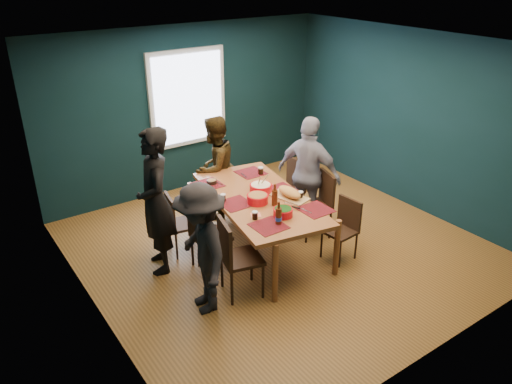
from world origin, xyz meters
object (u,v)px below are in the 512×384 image
Objects in this scene: chair_left_far at (178,219)px; person_near_left at (201,249)px; chair_left_near at (234,253)px; bowl_salad at (258,198)px; chair_left_mid at (204,232)px; chair_right_far at (292,184)px; bowl_herbs at (283,212)px; person_back at (215,168)px; chair_right_mid at (320,199)px; person_right at (309,174)px; chair_right_near at (344,224)px; bowl_dumpling at (261,188)px; dining_table at (259,202)px; cutting_board at (289,193)px; person_far_left at (156,202)px.

chair_left_far is 1.28m from person_near_left.
bowl_salad is at bearing 49.83° from chair_left_near.
chair_left_mid is at bearing 167.14° from bowl_salad.
chair_right_far is 3.35× the size of bowl_salad.
person_back is at bearing 85.58° from bowl_herbs.
chair_right_far is 1.61m from bowl_herbs.
chair_right_mid is 2.24m from person_near_left.
chair_left_far is at bearing 56.40° from person_right.
chair_left_near is at bearing -144.19° from bowl_salad.
chair_left_far reaches higher than chair_right_near.
chair_left_near is 3.35× the size of bowl_dumpling.
chair_right_mid reaches higher than chair_right_far.
person_back reaches higher than chair_right_near.
dining_table is at bearing 78.74° from person_right.
chair_left_far is 0.87× the size of chair_left_near.
chair_right_mid is 0.97m from bowl_dumpling.
dining_table is 0.61m from bowl_herbs.
chair_left_mid is at bearing 106.46° from chair_left_near.
chair_left_far is at bearing 11.79° from person_back.
person_near_left is (-0.39, -0.64, 0.22)m from chair_left_mid.
cutting_board reaches higher than chair_right_near.
chair_left_near is at bearing -177.54° from cutting_board.
person_far_left reaches higher than bowl_salad.
bowl_salad is at bearing -32.81° from chair_left_far.
chair_right_mid is 1.63m from person_back.
chair_right_mid is (0.98, -0.10, -0.20)m from dining_table.
person_near_left reaches higher than chair_left_near.
person_near_left is at bearing 171.45° from chair_right_near.
dining_table is at bearing 64.48° from person_back.
person_far_left reaches higher than person_right.
person_far_left is (-2.24, -0.14, 0.41)m from chair_right_far.
chair_left_near is 1.09× the size of chair_right_far.
person_near_left is at bearing 18.68° from person_far_left.
dining_table is 1.16m from chair_right_far.
chair_left_mid is at bearing -176.27° from bowl_dumpling.
person_near_left reaches higher than chair_left_mid.
person_near_left is at bearing -151.39° from bowl_dumpling.
person_right is (1.76, 0.77, 0.27)m from chair_left_near.
chair_left_far is 1.21m from chair_left_near.
chair_left_near is at bearing 43.16° from person_back.
bowl_salad is (-1.11, -0.69, 0.35)m from chair_right_far.
bowl_herbs is at bearing -45.10° from chair_left_far.
person_right is at bearing 121.34° from person_near_left.
chair_left_near is (-0.78, -0.61, -0.17)m from dining_table.
person_back is at bearing 82.78° from cutting_board.
chair_right_near is 0.52× the size of person_back.
chair_left_near is 2.05m from person_back.
bowl_salad is (0.69, -0.16, 0.33)m from chair_left_mid.
chair_left_near is at bearing -141.27° from bowl_dumpling.
person_back is 1.51m from cutting_board.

